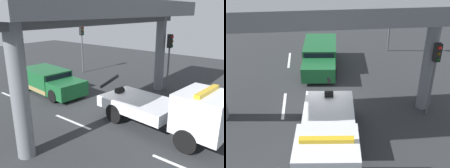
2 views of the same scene
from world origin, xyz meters
TOP-DOWN VIEW (x-y plane):
  - ground_plane at (0.00, 0.00)m, footprint 60.00×40.00m
  - lane_stripe_west at (-6.00, -2.23)m, footprint 2.60×0.16m
  - lane_stripe_mid at (0.00, -2.23)m, footprint 2.60×0.16m
  - lane_stripe_east at (6.00, -2.23)m, footprint 2.60×0.16m
  - tow_truck_white at (4.49, -0.06)m, footprint 7.33×2.88m
  - towed_van_green at (-4.75, 0.01)m, footprint 5.36×2.59m
  - overpass_structure at (0.82, 0.00)m, footprint 3.60×12.72m
  - traffic_light_near at (-6.98, 5.38)m, footprint 0.39×0.32m
  - traffic_light_far at (1.52, 5.38)m, footprint 0.39×0.32m

SIDE VIEW (x-z plane):
  - ground_plane at x=0.00m, z-range -0.10..0.00m
  - lane_stripe_west at x=-6.00m, z-range 0.00..0.01m
  - lane_stripe_mid at x=0.00m, z-range 0.00..0.01m
  - lane_stripe_east at x=6.00m, z-range 0.00..0.01m
  - towed_van_green at x=-4.75m, z-range -0.01..1.57m
  - tow_truck_white at x=4.49m, z-range -0.03..2.43m
  - traffic_light_far at x=1.52m, z-range 0.92..4.91m
  - traffic_light_near at x=-6.98m, z-range 0.99..5.31m
  - overpass_structure at x=0.82m, z-range 2.25..8.27m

